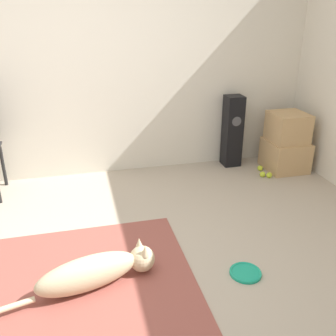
% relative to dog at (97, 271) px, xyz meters
% --- Properties ---
extents(ground_plane, '(12.00, 12.00, 0.00)m').
position_rel_dog_xyz_m(ground_plane, '(0.13, -0.02, -0.13)').
color(ground_plane, '#B2A38E').
extents(wall_back, '(8.00, 0.06, 2.55)m').
position_rel_dog_xyz_m(wall_back, '(0.13, 2.08, 1.14)').
color(wall_back, silver).
rests_on(wall_back, ground_plane).
extents(area_rug, '(1.61, 1.46, 0.01)m').
position_rel_dog_xyz_m(area_rug, '(-0.11, 0.05, -0.13)').
color(area_rug, '#934C42').
rests_on(area_rug, ground_plane).
extents(dog, '(1.08, 0.39, 0.25)m').
position_rel_dog_xyz_m(dog, '(0.00, 0.00, 0.00)').
color(dog, beige).
rests_on(dog, area_rug).
extents(frisbee, '(0.24, 0.24, 0.03)m').
position_rel_dog_xyz_m(frisbee, '(1.08, -0.13, -0.12)').
color(frisbee, '#199E7A').
rests_on(frisbee, ground_plane).
extents(cardboard_box_lower, '(0.46, 0.48, 0.36)m').
position_rel_dog_xyz_m(cardboard_box_lower, '(2.38, 1.60, 0.05)').
color(cardboard_box_lower, tan).
rests_on(cardboard_box_lower, ground_plane).
extents(cardboard_box_upper, '(0.40, 0.42, 0.34)m').
position_rel_dog_xyz_m(cardboard_box_upper, '(2.37, 1.60, 0.40)').
color(cardboard_box_upper, tan).
rests_on(cardboard_box_upper, cardboard_box_lower).
extents(floor_speaker, '(0.21, 0.21, 0.88)m').
position_rel_dog_xyz_m(floor_speaker, '(1.80, 1.90, 0.31)').
color(floor_speaker, black).
rests_on(floor_speaker, ground_plane).
extents(tennis_ball_by_boxes, '(0.07, 0.07, 0.07)m').
position_rel_dog_xyz_m(tennis_ball_by_boxes, '(2.08, 1.40, -0.10)').
color(tennis_ball_by_boxes, '#C6E033').
rests_on(tennis_ball_by_boxes, ground_plane).
extents(tennis_ball_near_speaker, '(0.07, 0.07, 0.07)m').
position_rel_dog_xyz_m(tennis_ball_near_speaker, '(2.02, 1.44, -0.10)').
color(tennis_ball_near_speaker, '#C6E033').
rests_on(tennis_ball_near_speaker, ground_plane).
extents(tennis_ball_loose_on_carpet, '(0.07, 0.07, 0.07)m').
position_rel_dog_xyz_m(tennis_ball_loose_on_carpet, '(2.08, 1.61, -0.10)').
color(tennis_ball_loose_on_carpet, '#C6E033').
rests_on(tennis_ball_loose_on_carpet, ground_plane).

